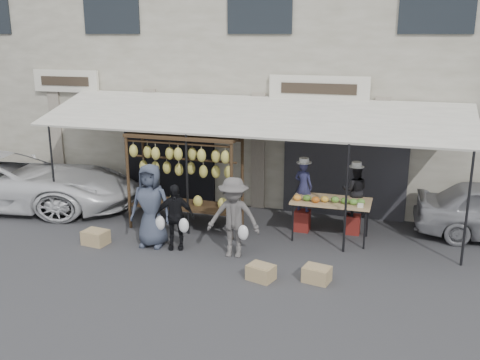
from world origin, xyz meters
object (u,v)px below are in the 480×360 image
object	(u,v)px
customer_mid	(175,217)
crate_near_a	(261,272)
produce_table	(331,202)
crate_near_b	(317,274)
vendor_right	(355,191)
crate_far	(96,237)
vendor_left	(303,186)
customer_left	(151,206)
banana_rack	(184,163)
customer_right	(233,217)

from	to	relation	value
customer_mid	crate_near_a	world-z (taller)	customer_mid
produce_table	crate_near_b	bearing A→B (deg)	-88.02
vendor_right	crate_far	bearing A→B (deg)	15.85
vendor_left	crate_near_a	world-z (taller)	vendor_left
vendor_left	customer_left	world-z (taller)	customer_left
banana_rack	crate_far	world-z (taller)	banana_rack
banana_rack	crate_near_a	world-z (taller)	banana_rack
customer_right	crate_near_a	bearing A→B (deg)	-53.18
crate_far	crate_near_b	bearing A→B (deg)	-4.49
vendor_left	crate_far	xyz separation A→B (m)	(-4.11, -2.15, -0.91)
customer_mid	vendor_left	bearing A→B (deg)	20.98
customer_mid	crate_far	xyz separation A→B (m)	(-1.75, -0.31, -0.55)
customer_right	crate_far	distance (m)	3.14
customer_left	customer_mid	xyz separation A→B (m)	(0.54, 0.01, -0.20)
vendor_left	crate_near_a	bearing A→B (deg)	99.58
crate_far	customer_left	bearing A→B (deg)	14.14
vendor_right	customer_left	world-z (taller)	customer_left
produce_table	crate_near_a	world-z (taller)	produce_table
produce_table	customer_right	world-z (taller)	customer_right
banana_rack	customer_mid	xyz separation A→B (m)	(0.27, -1.18, -0.87)
customer_right	crate_near_b	distance (m)	2.06
vendor_right	produce_table	bearing A→B (deg)	41.81
crate_near_a	customer_left	bearing A→B (deg)	161.07
banana_rack	crate_far	bearing A→B (deg)	-134.71
vendor_left	customer_mid	size ratio (longest dim) A/B	0.83
customer_left	crate_near_a	bearing A→B (deg)	-22.96
customer_right	crate_near_b	world-z (taller)	customer_right
vendor_left	crate_far	bearing A→B (deg)	42.21
vendor_left	crate_near_b	size ratio (longest dim) A/B	2.45
vendor_left	banana_rack	bearing A→B (deg)	28.69
customer_left	banana_rack	bearing A→B (deg)	73.25
vendor_left	vendor_right	xyz separation A→B (m)	(1.14, 0.15, -0.04)
produce_table	customer_left	world-z (taller)	customer_left
banana_rack	customer_mid	world-z (taller)	banana_rack
banana_rack	customer_right	distance (m)	2.12
customer_right	vendor_left	bearing A→B (deg)	54.51
crate_near_a	crate_near_b	size ratio (longest dim) A/B	0.99
vendor_right	customer_mid	size ratio (longest dim) A/B	0.83
vendor_left	customer_right	xyz separation A→B (m)	(-1.06, -1.87, -0.23)
crate_near_b	crate_far	distance (m)	4.89
crate_far	vendor_right	bearing A→B (deg)	23.68
vendor_left	customer_left	xyz separation A→B (m)	(-2.91, -1.85, -0.17)
produce_table	customer_left	xyz separation A→B (m)	(-3.59, -1.46, 0.02)
customer_mid	crate_far	size ratio (longest dim) A/B	2.74
vendor_left	crate_far	size ratio (longest dim) A/B	2.28
crate_near_b	customer_mid	bearing A→B (deg)	167.49
produce_table	crate_far	world-z (taller)	produce_table
produce_table	crate_far	bearing A→B (deg)	-159.79
vendor_left	customer_right	size ratio (longest dim) A/B	0.70
banana_rack	crate_far	distance (m)	2.53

